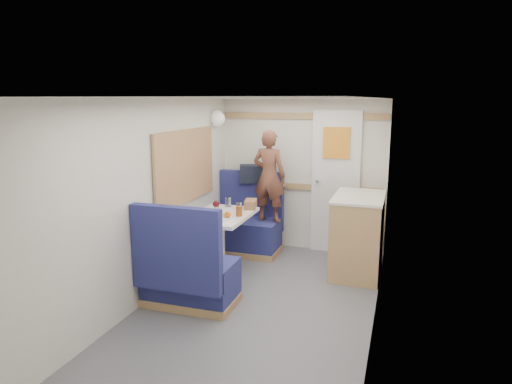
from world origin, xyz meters
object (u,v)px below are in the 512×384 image
(orange_fruit, at_px, (228,214))
(tumbler_left, at_px, (188,215))
(dome_light, at_px, (217,118))
(wine_glass, at_px, (216,205))
(beer_glass, at_px, (239,211))
(tray, at_px, (214,220))
(tumbler_mid, at_px, (228,202))
(pepper_grinder, at_px, (217,209))
(bench_far, at_px, (247,229))
(cheese_block, at_px, (222,214))
(bread_loaf, at_px, (251,204))
(dinette_table, at_px, (221,227))
(bench_near, at_px, (188,277))
(person, at_px, (269,176))
(galley_counter, at_px, (357,234))
(salt_grinder, at_px, (216,211))
(tumbler_right, at_px, (239,206))
(duffel_bag, at_px, (258,174))

(orange_fruit, bearing_deg, tumbler_left, -152.17)
(dome_light, bearing_deg, wine_glass, -68.67)
(beer_glass, bearing_deg, tray, -126.46)
(tumbler_mid, relative_size, pepper_grinder, 1.16)
(bench_far, distance_m, cheese_block, 1.10)
(orange_fruit, xyz_separation_m, wine_glass, (-0.18, 0.11, 0.07))
(bread_loaf, bearing_deg, tumbler_mid, 180.00)
(dinette_table, height_order, bench_far, bench_far)
(tumbler_left, xyz_separation_m, tumbler_mid, (0.16, 0.75, -0.00))
(bench_near, xyz_separation_m, person, (0.31, 1.72, 0.74))
(person, bearing_deg, wine_glass, 75.95)
(dinette_table, xyz_separation_m, galley_counter, (1.47, 0.55, -0.10))
(tumbler_mid, height_order, beer_glass, tumbler_mid)
(galley_counter, distance_m, beer_glass, 1.40)
(cheese_block, relative_size, pepper_grinder, 1.02)
(tumbler_mid, height_order, bread_loaf, tumbler_mid)
(person, bearing_deg, bench_near, 86.03)
(wine_glass, height_order, bread_loaf, wine_glass)
(bread_loaf, bearing_deg, dinette_table, -120.96)
(tray, distance_m, tumbler_mid, 0.66)
(galley_counter, distance_m, tumbler_left, 1.95)
(wine_glass, height_order, salt_grinder, wine_glass)
(orange_fruit, height_order, cheese_block, orange_fruit)
(dome_light, relative_size, tumbler_left, 1.66)
(bench_far, height_order, tray, bench_far)
(person, height_order, tumbler_right, person)
(tray, bearing_deg, orange_fruit, 42.41)
(dome_light, height_order, tray, dome_light)
(beer_glass, height_order, salt_grinder, beer_glass)
(dome_light, height_order, pepper_grinder, dome_light)
(salt_grinder, bearing_deg, duffel_bag, 85.38)
(tumbler_right, bearing_deg, dome_light, 130.25)
(dinette_table, relative_size, pepper_grinder, 9.11)
(tumbler_mid, distance_m, salt_grinder, 0.46)
(bench_far, height_order, beer_glass, bench_far)
(bench_far, relative_size, wine_glass, 6.25)
(wine_glass, distance_m, bread_loaf, 0.52)
(dinette_table, distance_m, bench_near, 0.90)
(tray, height_order, salt_grinder, salt_grinder)
(tumbler_mid, xyz_separation_m, beer_glass, (0.29, -0.40, -0.00))
(tumbler_mid, relative_size, bread_loaf, 0.49)
(tray, height_order, pepper_grinder, pepper_grinder)
(galley_counter, distance_m, duffel_bag, 1.60)
(bench_near, xyz_separation_m, galley_counter, (1.47, 1.41, 0.17))
(dinette_table, distance_m, person, 1.02)
(person, bearing_deg, tumbler_mid, 58.20)
(duffel_bag, bearing_deg, tumbler_mid, -119.91)
(beer_glass, bearing_deg, pepper_grinder, 173.84)
(orange_fruit, height_order, tumbler_left, tumbler_left)
(orange_fruit, bearing_deg, dinette_table, 129.96)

